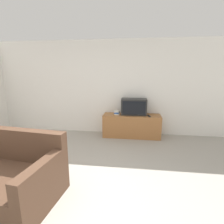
{
  "coord_description": "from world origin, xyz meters",
  "views": [
    {
      "loc": [
        0.92,
        -1.87,
        1.72
      ],
      "look_at": [
        0.37,
        2.35,
        0.76
      ],
      "focal_mm": 28.0,
      "sensor_mm": 36.0,
      "label": 1
    }
  ],
  "objects_px": {
    "television": "(134,107)",
    "book_stack": "(117,113)",
    "tv_stand": "(132,126)",
    "remote_on_stand": "(149,116)"
  },
  "relations": [
    {
      "from": "television",
      "to": "book_stack",
      "type": "height_order",
      "value": "television"
    },
    {
      "from": "book_stack",
      "to": "remote_on_stand",
      "type": "relative_size",
      "value": 1.1
    },
    {
      "from": "book_stack",
      "to": "television",
      "type": "bearing_deg",
      "value": 4.54
    },
    {
      "from": "tv_stand",
      "to": "television",
      "type": "xyz_separation_m",
      "value": [
        0.05,
        0.06,
        0.52
      ]
    },
    {
      "from": "book_stack",
      "to": "remote_on_stand",
      "type": "distance_m",
      "value": 0.86
    },
    {
      "from": "tv_stand",
      "to": "book_stack",
      "type": "distance_m",
      "value": 0.54
    },
    {
      "from": "tv_stand",
      "to": "remote_on_stand",
      "type": "bearing_deg",
      "value": -14.79
    },
    {
      "from": "television",
      "to": "book_stack",
      "type": "relative_size",
      "value": 3.12
    },
    {
      "from": "tv_stand",
      "to": "book_stack",
      "type": "relative_size",
      "value": 7.06
    },
    {
      "from": "television",
      "to": "book_stack",
      "type": "distance_m",
      "value": 0.49
    }
  ]
}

